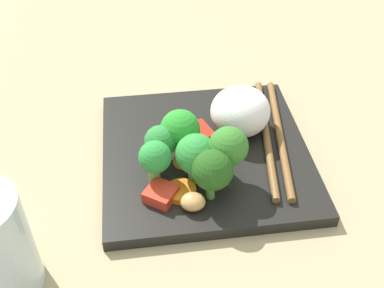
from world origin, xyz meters
TOP-DOWN VIEW (x-y plane):
  - ground_plane at (0.00, 0.00)cm, footprint 110.00×110.00cm
  - square_plate at (0.00, 0.00)cm, footprint 24.00×24.00cm
  - rice_mound at (2.78, -4.57)cm, footprint 9.90×9.88cm
  - broccoli_floret_0 at (-1.07, 5.19)cm, footprint 3.50×3.50cm
  - broccoli_floret_1 at (0.37, 2.88)cm, footprint 4.41×4.41cm
  - broccoli_floret_2 at (-4.28, 6.09)cm, footprint 3.38×3.38cm
  - broccoli_floret_3 at (-4.37, 1.89)cm, footprint 4.26×4.26cm
  - broccoli_floret_4 at (-4.93, -1.34)cm, footprint 4.09×4.09cm
  - broccoli_floret_5 at (-7.11, 0.71)cm, footprint 4.15×4.15cm
  - carrot_slice_0 at (-1.94, -0.80)cm, footprint 2.81×2.81cm
  - carrot_slice_1 at (-1.74, 2.82)cm, footprint 2.94×2.94cm
  - carrot_slice_2 at (-6.32, 3.76)cm, footprint 4.43×4.43cm
  - pepper_chunk_1 at (-6.58, 5.87)cm, footprint 4.03×4.03cm
  - pepper_chunk_3 at (0.99, 0.84)cm, footprint 4.10×4.00cm
  - chicken_piece_0 at (-8.36, 2.88)cm, footprint 2.48×2.85cm
  - chopstick_pair at (0.73, -8.14)cm, footprint 20.59×6.06cm

SIDE VIEW (x-z plane):
  - ground_plane at x=0.00cm, z-range -2.00..0.00cm
  - square_plate at x=0.00cm, z-range 0.00..1.45cm
  - carrot_slice_0 at x=-1.94cm, z-range 1.45..1.86cm
  - carrot_slice_1 at x=-1.74cm, z-range 1.45..1.88cm
  - carrot_slice_2 at x=-6.32cm, z-range 1.45..2.20cm
  - chopstick_pair at x=0.73cm, z-range 1.45..2.30cm
  - pepper_chunk_1 at x=-6.58cm, z-range 1.45..2.76cm
  - chicken_piece_0 at x=-8.36cm, z-range 1.45..3.22cm
  - pepper_chunk_3 at x=0.99cm, z-range 1.45..3.60cm
  - broccoli_floret_0 at x=-1.07cm, z-range 1.84..6.59cm
  - rice_mound at x=2.78cm, z-range 1.45..7.03cm
  - broccoli_floret_1 at x=0.37cm, z-range 1.89..7.58cm
  - broccoli_floret_3 at x=-4.37cm, z-range 1.95..7.68cm
  - broccoli_floret_2 at x=-4.28cm, z-range 2.21..7.64cm
  - broccoli_floret_5 at x=-7.11cm, z-range 2.20..8.04cm
  - broccoli_floret_4 at x=-4.93cm, z-range 2.47..9.22cm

